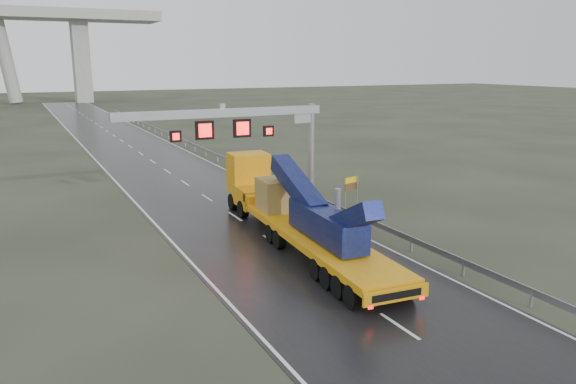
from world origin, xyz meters
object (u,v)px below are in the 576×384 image
exit_sign_pair (351,186)px  sign_gantry (251,129)px  heavy_haul_truck (287,206)px  striped_barrier (311,193)px

exit_sign_pair → sign_gantry: bearing=130.9°
sign_gantry → exit_sign_pair: (6.04, -3.67, -3.97)m
heavy_haul_truck → striped_barrier: bearing=56.6°
heavy_haul_truck → exit_sign_pair: size_ratio=8.69×
sign_gantry → heavy_haul_truck: 8.25m
heavy_haul_truck → sign_gantry: bearing=87.7°
heavy_haul_truck → striped_barrier: size_ratio=20.61×
sign_gantry → exit_sign_pair: sign_gantry is taller
heavy_haul_truck → exit_sign_pair: bearing=31.9°
sign_gantry → exit_sign_pair: 8.10m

